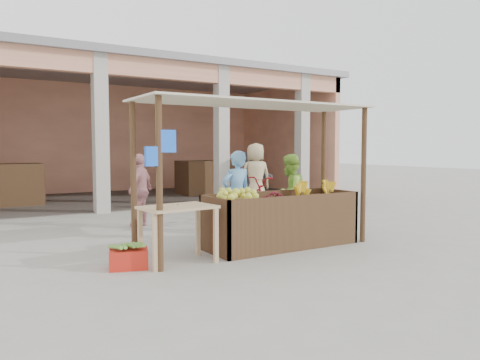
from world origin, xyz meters
TOP-DOWN VIEW (x-y plane):
  - ground at (0.00, 0.00)m, footprint 60.00×60.00m
  - market_building at (0.05, 8.93)m, footprint 14.40×6.40m
  - fruit_stall at (0.50, 0.00)m, footprint 2.60×0.95m
  - stall_awning at (-0.01, 0.06)m, footprint 4.09×1.35m
  - banana_heap at (1.25, 0.05)m, footprint 1.14×0.62m
  - melon_tray at (-0.38, -0.06)m, footprint 0.73×0.63m
  - berry_heap at (0.38, 0.04)m, footprint 0.41×0.33m
  - side_table at (-1.45, -0.15)m, footprint 1.09×0.79m
  - papaya_pile at (-1.45, -0.15)m, footprint 0.76×0.43m
  - red_crate at (-2.17, -0.08)m, footprint 0.60×0.51m
  - plantain_bundle at (-2.17, -0.08)m, footprint 0.41×0.29m
  - produce_sacks at (2.66, 5.18)m, footprint 0.75×0.70m
  - vendor_blue at (0.13, 0.86)m, footprint 0.66×0.49m
  - vendor_green at (1.33, 0.85)m, footprint 0.90×0.73m
  - motorcycle at (1.34, 2.41)m, footprint 1.34×2.10m
  - shopper_b at (-0.85, 3.16)m, footprint 1.05×1.03m
  - shopper_c at (2.63, 4.04)m, footprint 1.03×0.75m
  - shopper_d at (3.16, 5.00)m, footprint 0.65×1.57m

SIDE VIEW (x-z plane):
  - ground at x=0.00m, z-range 0.00..0.00m
  - red_crate at x=-2.17m, z-range 0.00..0.27m
  - produce_sacks at x=2.66m, z-range 0.00..0.57m
  - plantain_bundle at x=-2.17m, z-range 0.27..0.35m
  - fruit_stall at x=0.50m, z-range 0.00..0.80m
  - motorcycle at x=1.34m, z-range 0.00..1.04m
  - side_table at x=-1.45m, z-range 0.27..1.10m
  - vendor_green at x=1.33m, z-range 0.00..1.62m
  - shopper_b at x=-0.85m, z-range 0.00..1.64m
  - shopper_d at x=3.16m, z-range 0.00..1.70m
  - vendor_blue at x=0.13m, z-range 0.00..1.71m
  - berry_heap at x=0.38m, z-range 0.80..0.93m
  - melon_tray at x=-0.38m, z-range 0.79..0.99m
  - banana_heap at x=1.25m, z-range 0.80..1.01m
  - papaya_pile at x=-1.45m, z-range 0.83..1.05m
  - shopper_c at x=2.63m, z-range 0.00..1.97m
  - stall_awning at x=-0.01m, z-range 0.78..3.17m
  - market_building at x=0.05m, z-range 0.60..4.80m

